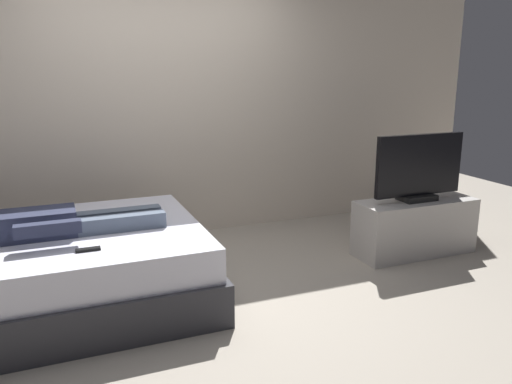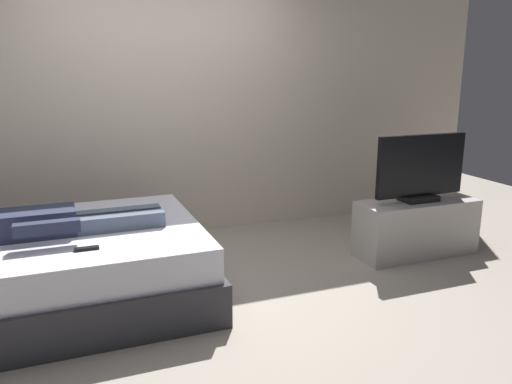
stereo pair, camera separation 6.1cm
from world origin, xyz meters
name	(u,v)px [view 2 (the right image)]	position (x,y,z in m)	size (l,w,h in m)	color
ground_plane	(209,294)	(0.00, 0.00, 0.00)	(10.00, 10.00, 0.00)	#ADA393
back_wall	(201,93)	(0.40, 1.56, 1.40)	(6.40, 0.10, 2.80)	beige
bed	(59,268)	(-1.03, 0.25, 0.26)	(2.06, 1.60, 0.54)	#333338
person	(59,222)	(-1.00, 0.19, 0.62)	(1.26, 0.46, 0.18)	#2D334C
remote	(87,249)	(-0.85, -0.21, 0.55)	(0.15, 0.04, 0.02)	black
tv_stand	(416,228)	(1.98, 0.14, 0.25)	(1.10, 0.40, 0.50)	#B7B2AD
tv	(421,169)	(1.98, 0.14, 0.78)	(0.88, 0.20, 0.59)	black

